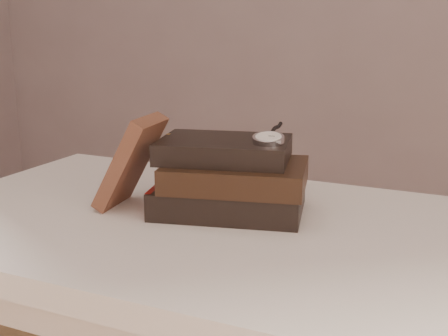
% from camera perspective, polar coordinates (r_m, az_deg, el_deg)
% --- Properties ---
extents(table, '(1.00, 0.60, 0.75)m').
position_cam_1_polar(table, '(1.00, -1.68, -9.92)').
color(table, silver).
rests_on(table, ground).
extents(book_stack, '(0.29, 0.22, 0.12)m').
position_cam_1_polar(book_stack, '(0.99, 0.61, -1.02)').
color(book_stack, black).
rests_on(book_stack, table).
extents(journal, '(0.12, 0.12, 0.16)m').
position_cam_1_polar(journal, '(1.02, -9.08, 0.62)').
color(journal, '#49271C').
rests_on(journal, table).
extents(pocket_watch, '(0.06, 0.16, 0.02)m').
position_cam_1_polar(pocket_watch, '(0.95, 4.42, 2.96)').
color(pocket_watch, silver).
rests_on(pocket_watch, book_stack).
extents(eyeglasses, '(0.13, 0.14, 0.05)m').
position_cam_1_polar(eyeglasses, '(1.08, -3.19, 1.01)').
color(eyeglasses, silver).
rests_on(eyeglasses, book_stack).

